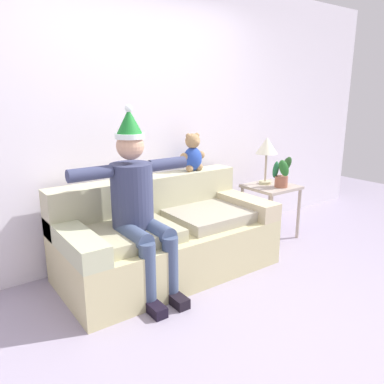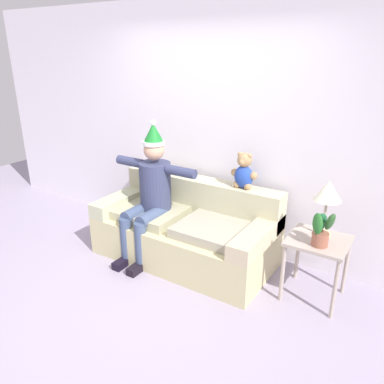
% 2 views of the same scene
% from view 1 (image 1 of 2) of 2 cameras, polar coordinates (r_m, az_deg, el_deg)
% --- Properties ---
extents(ground_plane, '(10.00, 10.00, 0.00)m').
position_cam_1_polar(ground_plane, '(2.90, 7.47, -18.68)').
color(ground_plane, '#9A90A6').
extents(back_wall, '(7.00, 0.10, 2.70)m').
position_cam_1_polar(back_wall, '(3.70, -8.84, 10.86)').
color(back_wall, silver).
rests_on(back_wall, ground_plane).
extents(couch, '(1.92, 0.93, 0.83)m').
position_cam_1_polar(couch, '(3.46, -3.98, -6.76)').
color(couch, '#C2B987').
rests_on(couch, ground_plane).
extents(person_seated, '(1.02, 0.77, 1.51)m').
position_cam_1_polar(person_seated, '(3.01, -8.21, -1.40)').
color(person_seated, '#353B5C').
rests_on(person_seated, ground_plane).
extents(teddy_bear, '(0.29, 0.17, 0.38)m').
position_cam_1_polar(teddy_bear, '(3.79, 0.13, 5.79)').
color(teddy_bear, '#2444A6').
rests_on(teddy_bear, couch).
extents(side_table, '(0.52, 0.49, 0.60)m').
position_cam_1_polar(side_table, '(4.28, 11.85, -0.30)').
color(side_table, '#A99B8E').
rests_on(side_table, ground_plane).
extents(table_lamp, '(0.24, 0.24, 0.52)m').
position_cam_1_polar(table_lamp, '(4.25, 11.25, 6.57)').
color(table_lamp, '#BEBA89').
rests_on(table_lamp, side_table).
extents(potted_plant, '(0.23, 0.23, 0.35)m').
position_cam_1_polar(potted_plant, '(4.18, 13.42, 2.76)').
color(potted_plant, '#995842').
rests_on(potted_plant, side_table).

